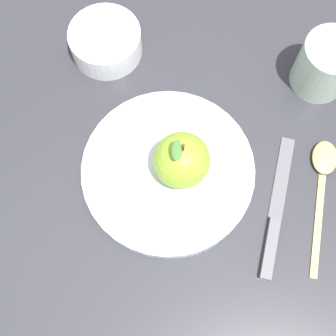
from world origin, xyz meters
The scene contains 7 objects.
ground_plane centered at (0.00, 0.00, 0.00)m, with size 2.40×2.40×0.00m, color #2D2D33.
dinner_plate centered at (0.01, -0.01, 0.01)m, with size 0.23×0.23×0.02m.
apple centered at (0.00, 0.00, 0.05)m, with size 0.07×0.07×0.09m.
side_bowl centered at (-0.01, -0.22, 0.03)m, with size 0.10×0.10×0.04m.
cup centered at (-0.24, -0.02, 0.04)m, with size 0.08×0.08×0.08m.
knife centered at (-0.07, 0.12, 0.00)m, with size 0.15×0.15×0.01m.
spoon centered at (-0.16, 0.10, 0.01)m, with size 0.14×0.15×0.01m.
Camera 1 is at (0.11, 0.15, 0.57)m, focal length 47.60 mm.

